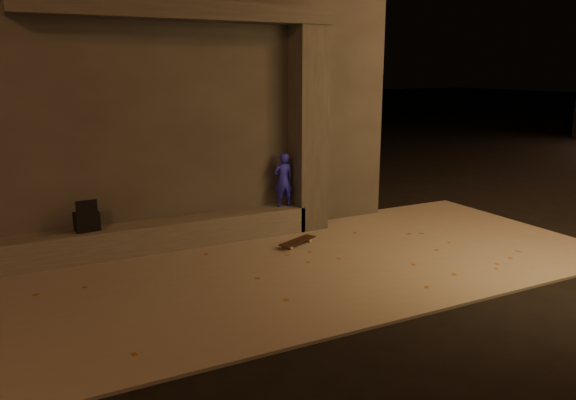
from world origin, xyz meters
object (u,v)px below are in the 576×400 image
skateboarder (283,180)px  backpack (87,220)px  skateboard (297,241)px  column (308,130)px

skateboarder → backpack: (-3.38, 0.00, -0.32)m
backpack → skateboard: bearing=-22.1°
column → skateboard: 2.07m
backpack → skateboard: backpack is taller
column → backpack: 4.05m
skateboarder → backpack: size_ratio=1.95×
column → skateboard: (-0.69, -0.90, -1.73)m
skateboard → column: bearing=28.2°
column → backpack: bearing=180.0°
skateboard → skateboarder: bearing=53.8°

